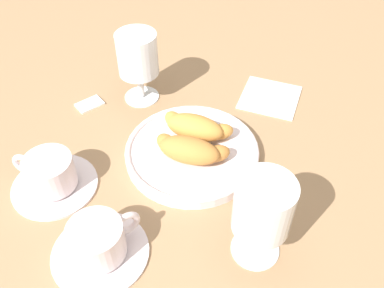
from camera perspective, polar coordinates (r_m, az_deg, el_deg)
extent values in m
plane|color=#997551|center=(0.71, -2.02, -1.99)|extent=(2.20, 2.20, 0.00)
cylinder|color=silver|center=(0.70, 0.00, -1.24)|extent=(0.23, 0.23, 0.02)
torus|color=silver|center=(0.70, 0.00, -0.76)|extent=(0.23, 0.23, 0.01)
ellipsoid|color=#BC7A38|center=(0.66, -0.39, -0.86)|extent=(0.11, 0.07, 0.04)
ellipsoid|color=#BC7A38|center=(0.67, 3.44, -1.33)|extent=(0.05, 0.04, 0.03)
ellipsoid|color=#BC7A38|center=(0.68, -3.46, 0.18)|extent=(0.05, 0.05, 0.03)
ellipsoid|color=#CC893D|center=(0.70, 0.37, 2.33)|extent=(0.11, 0.07, 0.04)
ellipsoid|color=#CC893D|center=(0.70, 3.99, 1.71)|extent=(0.05, 0.04, 0.03)
ellipsoid|color=#CC893D|center=(0.72, -2.44, 3.30)|extent=(0.05, 0.05, 0.03)
cylinder|color=silver|center=(0.70, -18.43, -5.35)|extent=(0.14, 0.14, 0.01)
cylinder|color=silver|center=(0.68, -19.01, -3.69)|extent=(0.08, 0.08, 0.05)
cylinder|color=brown|center=(0.66, -19.45, -2.41)|extent=(0.07, 0.07, 0.01)
torus|color=silver|center=(0.70, -22.14, -2.63)|extent=(0.04, 0.02, 0.04)
cylinder|color=silver|center=(0.61, -12.56, -14.37)|extent=(0.14, 0.14, 0.01)
cylinder|color=silver|center=(0.58, -13.03, -12.81)|extent=(0.08, 0.08, 0.05)
cylinder|color=brown|center=(0.56, -13.40, -11.60)|extent=(0.07, 0.07, 0.01)
torus|color=silver|center=(0.58, -9.02, -10.79)|extent=(0.04, 0.03, 0.04)
cylinder|color=white|center=(0.83, -6.94, 6.58)|extent=(0.07, 0.07, 0.01)
cylinder|color=white|center=(0.82, -7.12, 8.23)|extent=(0.01, 0.01, 0.05)
cylinder|color=white|center=(0.78, -7.56, 12.22)|extent=(0.08, 0.08, 0.08)
cylinder|color=#E0CC4C|center=(0.79, -7.46, 11.38)|extent=(0.07, 0.07, 0.05)
cylinder|color=white|center=(0.60, 8.69, -14.07)|extent=(0.07, 0.07, 0.01)
cylinder|color=white|center=(0.58, 9.01, -12.52)|extent=(0.01, 0.01, 0.05)
cylinder|color=white|center=(0.52, 9.83, -8.52)|extent=(0.08, 0.08, 0.08)
cylinder|color=yellow|center=(0.53, 9.74, -9.00)|extent=(0.07, 0.07, 0.06)
cube|color=white|center=(0.83, -13.98, 5.45)|extent=(0.06, 0.06, 0.01)
cube|color=silver|center=(0.84, 10.72, 6.43)|extent=(0.14, 0.14, 0.01)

